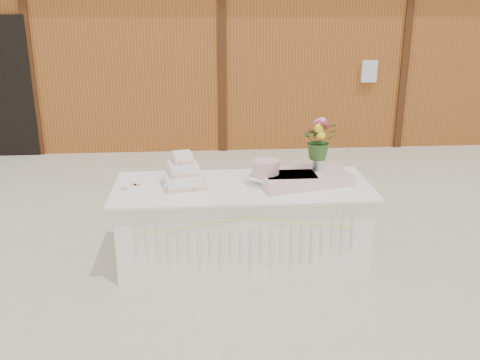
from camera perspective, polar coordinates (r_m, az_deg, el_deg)
name	(u,v)px	position (r m, az deg, el deg)	size (l,w,h in m)	color
ground	(242,259)	(5.29, 0.25, -8.45)	(80.00, 80.00, 0.00)	beige
barn	(217,39)	(10.72, -2.48, 14.75)	(12.60, 4.60, 3.30)	#A15221
cake_table	(242,223)	(5.12, 0.26, -4.62)	(2.40, 1.00, 0.77)	white
wedding_cake	(183,175)	(4.96, -6.07, 0.56)	(0.43, 0.43, 0.33)	white
pink_cake_stand	(265,171)	(4.98, 2.73, 0.96)	(0.32, 0.32, 0.23)	white
satin_runner	(303,178)	(5.06, 6.76, 0.24)	(0.84, 0.49, 0.11)	beige
flower_vase	(319,162)	(5.10, 8.39, 1.90)	(0.12, 0.12, 0.16)	silver
bouquet	(320,135)	(5.03, 8.53, 4.77)	(0.33, 0.28, 0.36)	#365A24
loose_flowers	(131,183)	(5.12, -11.54, -0.31)	(0.14, 0.33, 0.02)	pink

